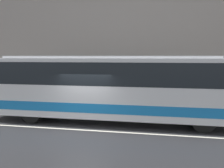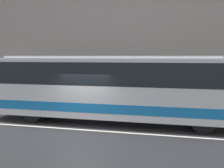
# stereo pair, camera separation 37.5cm
# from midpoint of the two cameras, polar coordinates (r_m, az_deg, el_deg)

# --- Properties ---
(ground_plane) EXTENTS (60.00, 60.00, 0.00)m
(ground_plane) POSITION_cam_midpoint_polar(r_m,az_deg,el_deg) (11.61, -6.08, -10.36)
(ground_plane) COLOR #262628
(sidewalk) EXTENTS (60.00, 3.07, 0.16)m
(sidewalk) POSITION_cam_midpoint_polar(r_m,az_deg,el_deg) (16.77, 0.09, -4.83)
(sidewalk) COLOR #A09E99
(sidewalk) RESTS_ON ground_plane
(building_facade) EXTENTS (60.00, 0.35, 13.36)m
(building_facade) POSITION_cam_midpoint_polar(r_m,az_deg,el_deg) (18.36, 1.31, 16.19)
(building_facade) COLOR gray
(building_facade) RESTS_ON ground_plane
(lane_stripe) EXTENTS (54.00, 0.14, 0.01)m
(lane_stripe) POSITION_cam_midpoint_polar(r_m,az_deg,el_deg) (11.61, -6.08, -10.35)
(lane_stripe) COLOR beige
(lane_stripe) RESTS_ON ground_plane
(transit_bus) EXTENTS (12.24, 2.48, 3.35)m
(transit_bus) POSITION_cam_midpoint_polar(r_m,az_deg,el_deg) (12.66, -0.02, -0.19)
(transit_bus) COLOR silver
(transit_bus) RESTS_ON ground_plane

